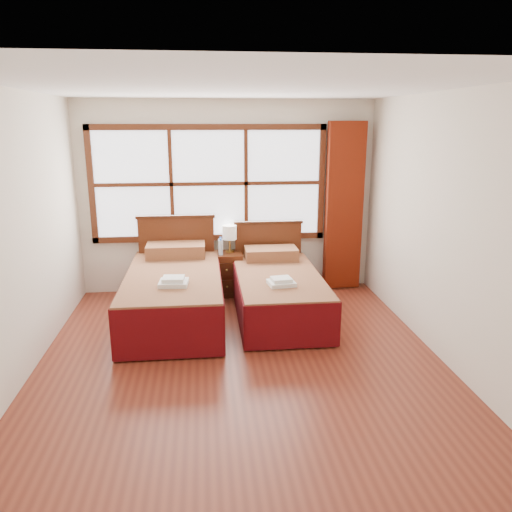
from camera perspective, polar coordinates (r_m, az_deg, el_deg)
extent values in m
plane|color=maroon|center=(5.11, -1.74, -11.74)|extent=(4.50, 4.50, 0.00)
plane|color=white|center=(4.57, -2.02, 18.77)|extent=(4.50, 4.50, 0.00)
plane|color=silver|center=(6.88, -3.27, 6.66)|extent=(4.00, 0.00, 4.00)
plane|color=silver|center=(4.95, -25.65, 1.85)|extent=(0.00, 4.50, 4.50)
plane|color=silver|center=(5.21, 20.67, 2.97)|extent=(0.00, 4.50, 4.50)
cube|color=white|center=(6.82, -5.40, 8.24)|extent=(3.00, 0.02, 1.40)
cube|color=#4D2211|center=(6.92, -5.25, 2.13)|extent=(3.16, 0.06, 0.08)
cube|color=#4D2211|center=(6.75, -5.56, 14.46)|extent=(3.16, 0.06, 0.08)
cube|color=#4D2211|center=(6.95, -18.31, 7.68)|extent=(0.08, 0.06, 1.56)
cube|color=#4D2211|center=(6.99, 7.47, 8.34)|extent=(0.08, 0.06, 1.56)
cube|color=#4D2211|center=(6.81, -9.65, 8.09)|extent=(0.05, 0.05, 1.40)
cube|color=#4D2211|center=(6.82, -1.15, 8.30)|extent=(0.05, 0.05, 1.40)
cube|color=#4D2211|center=(6.80, -5.40, 8.22)|extent=(3.00, 0.05, 0.05)
cube|color=maroon|center=(7.03, 10.02, 5.56)|extent=(0.50, 0.16, 2.30)
cube|color=#3A190C|center=(6.08, -9.29, -5.78)|extent=(0.98, 1.95, 0.32)
cube|color=#5C180D|center=(5.99, -9.41, -3.17)|extent=(1.09, 2.16, 0.27)
cube|color=#58090D|center=(6.10, -14.48, -4.71)|extent=(0.03, 2.16, 0.54)
cube|color=#58090D|center=(6.03, -4.15, -4.48)|extent=(0.03, 2.16, 0.54)
cube|color=#58090D|center=(5.04, -9.99, -8.73)|extent=(1.09, 0.03, 0.54)
cube|color=#5C180D|center=(6.68, -9.13, 0.70)|extent=(0.76, 0.45, 0.17)
cube|color=#4D2211|center=(6.93, -9.00, 0.06)|extent=(1.02, 0.06, 1.06)
cube|color=#3A190C|center=(6.81, -9.18, 4.46)|extent=(1.06, 0.08, 0.04)
cube|color=#3A190C|center=(6.14, 2.58, -5.54)|extent=(0.88, 1.76, 0.29)
cube|color=#5C180D|center=(6.05, 2.61, -3.21)|extent=(0.99, 1.95, 0.24)
cube|color=#58090D|center=(6.05, -2.05, -4.65)|extent=(0.03, 1.95, 0.49)
cube|color=#58090D|center=(6.19, 7.14, -4.29)|extent=(0.03, 1.95, 0.49)
cube|color=#58090D|center=(5.21, 4.21, -8.05)|extent=(0.99, 0.03, 0.49)
cube|color=#5C180D|center=(6.67, 1.72, 0.30)|extent=(0.69, 0.40, 0.15)
cube|color=#4D2211|center=(6.99, 1.38, -0.06)|extent=(0.92, 0.06, 0.96)
cube|color=#3A190C|center=(6.88, 1.41, 3.87)|extent=(0.96, 0.08, 0.04)
cube|color=#4D2211|center=(6.86, -3.44, -2.02)|extent=(0.44, 0.39, 0.58)
cube|color=#3A190C|center=(6.70, -3.34, -3.49)|extent=(0.38, 0.02, 0.17)
cube|color=#3A190C|center=(6.63, -3.37, -1.58)|extent=(0.38, 0.02, 0.17)
sphere|color=#A68C38|center=(6.68, -3.33, -3.54)|extent=(0.03, 0.03, 0.03)
sphere|color=#A68C38|center=(6.61, -3.36, -1.62)|extent=(0.03, 0.03, 0.03)
cube|color=white|center=(5.52, -9.40, -3.06)|extent=(0.33, 0.29, 0.05)
cube|color=white|center=(5.50, -9.42, -2.61)|extent=(0.24, 0.22, 0.04)
cube|color=white|center=(5.63, 2.91, -3.11)|extent=(0.32, 0.29, 0.05)
cube|color=white|center=(5.62, 2.92, -2.69)|extent=(0.24, 0.22, 0.04)
cylinder|color=#B58B3A|center=(6.83, -3.01, 0.55)|extent=(0.12, 0.12, 0.02)
cylinder|color=#B58B3A|center=(6.80, -3.02, 1.28)|extent=(0.03, 0.03, 0.16)
cylinder|color=white|center=(6.77, -3.04, 2.72)|extent=(0.19, 0.19, 0.19)
cylinder|color=silver|center=(6.73, -4.07, 1.12)|extent=(0.06, 0.06, 0.20)
cylinder|color=blue|center=(6.71, -4.09, 2.07)|extent=(0.03, 0.03, 0.03)
cylinder|color=silver|center=(6.66, -4.06, 0.95)|extent=(0.06, 0.06, 0.20)
cylinder|color=blue|center=(6.64, -4.07, 1.91)|extent=(0.03, 0.03, 0.03)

